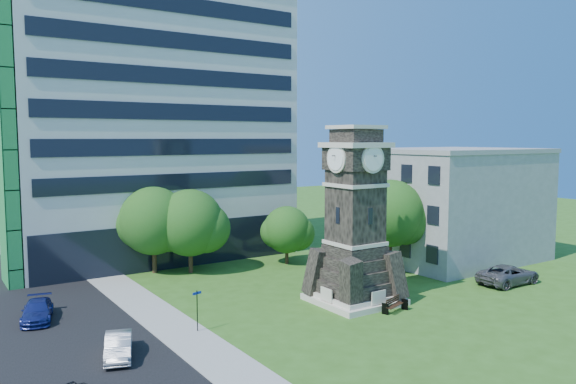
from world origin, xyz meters
TOP-DOWN VIEW (x-y plane):
  - ground at (0.00, 0.00)m, footprint 160.00×160.00m
  - sidewalk at (-9.50, 5.00)m, footprint 3.00×70.00m
  - street at (-18.00, 5.00)m, footprint 14.00×80.00m
  - clock_tower at (3.00, 2.00)m, footprint 5.40×5.40m
  - office_tall at (-3.20, 25.84)m, footprint 26.20×15.11m
  - office_low at (19.97, 8.00)m, footprint 15.20×12.20m
  - car_street_mid at (-13.68, 1.18)m, footprint 2.45×3.99m
  - car_street_north at (-16.09, 9.92)m, footprint 2.72×4.55m
  - car_east_lot at (16.16, -0.98)m, footprint 5.49×2.60m
  - park_bench at (3.74, -1.17)m, footprint 1.87×0.50m
  - street_sign at (-8.63, 2.47)m, footprint 0.60×0.06m
  - tree_nw at (-5.45, 17.92)m, footprint 6.33×5.75m
  - tree_nc at (-2.87, 16.27)m, footprint 6.23×5.66m
  - tree_ne at (5.69, 14.48)m, footprint 4.68×4.25m
  - tree_east at (11.10, 6.90)m, footprint 6.23×5.66m

SIDE VIEW (x-z plane):
  - ground at x=0.00m, z-range 0.00..0.00m
  - street at x=-18.00m, z-range 0.00..0.02m
  - sidewalk at x=-9.50m, z-range 0.00..0.06m
  - park_bench at x=3.74m, z-range 0.03..0.99m
  - car_street_north at x=-16.09m, z-range 0.00..1.23m
  - car_street_mid at x=-13.68m, z-range 0.00..1.24m
  - car_east_lot at x=16.16m, z-range 0.00..1.51m
  - street_sign at x=-8.63m, z-range 0.31..2.80m
  - tree_ne at x=5.69m, z-range 0.38..5.66m
  - tree_nc at x=-2.87m, z-range 0.55..7.65m
  - tree_nw at x=-5.45m, z-range 0.61..7.93m
  - tree_east at x=11.10m, z-range 0.92..8.84m
  - office_low at x=19.97m, z-range 0.01..10.41m
  - clock_tower at x=3.00m, z-range -0.83..11.39m
  - office_tall at x=-3.20m, z-range -0.08..28.52m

